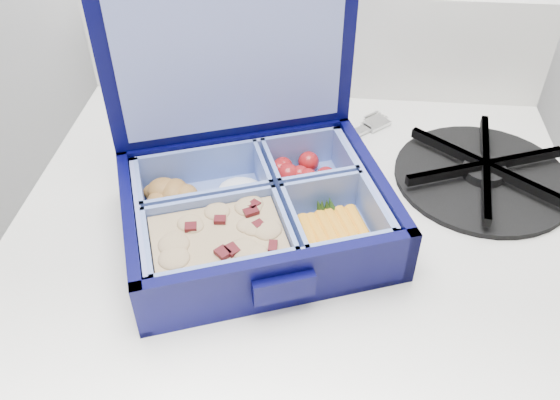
# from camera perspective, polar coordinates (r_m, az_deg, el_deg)

# --- Properties ---
(bento_box) EXTENTS (0.30, 0.27, 0.06)m
(bento_box) POSITION_cam_1_polar(r_m,az_deg,el_deg) (0.58, -2.25, -1.19)
(bento_box) COLOR #040438
(bento_box) RESTS_ON stove
(burner_grate) EXTENTS (0.25, 0.25, 0.03)m
(burner_grate) POSITION_cam_1_polar(r_m,az_deg,el_deg) (0.69, 19.07, 2.78)
(burner_grate) COLOR black
(burner_grate) RESTS_ON stove
(burner_grate_rear) EXTENTS (0.18, 0.18, 0.02)m
(burner_grate_rear) POSITION_cam_1_polar(r_m,az_deg,el_deg) (0.74, -5.50, 7.19)
(burner_grate_rear) COLOR black
(burner_grate_rear) RESTS_ON stove
(fork) EXTENTS (0.16, 0.15, 0.01)m
(fork) POSITION_cam_1_polar(r_m,az_deg,el_deg) (0.70, 3.83, 4.83)
(fork) COLOR silver
(fork) RESTS_ON stove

